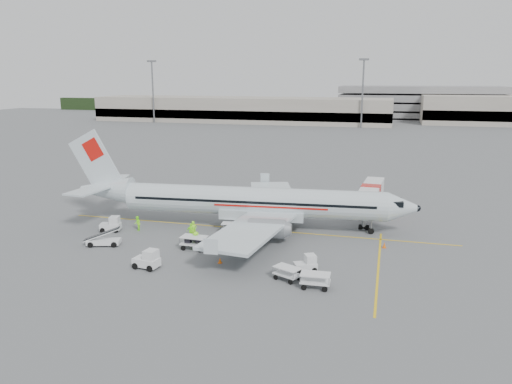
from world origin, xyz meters
TOP-DOWN VIEW (x-y plane):
  - ground at (0.00, 0.00)m, footprint 360.00×360.00m
  - stripe_lead at (0.00, 0.00)m, footprint 44.00×0.20m
  - stripe_cross at (14.00, -8.00)m, footprint 0.20×20.00m
  - terminal_west at (-40.00, 130.00)m, footprint 110.00×22.00m
  - parking_garage at (25.00, 160.00)m, footprint 62.00×24.00m
  - treeline at (0.00, 175.00)m, footprint 300.00×3.00m
  - mast_west at (-70.00, 118.00)m, footprint 3.20×1.20m
  - mast_center at (5.00, 118.00)m, footprint 3.20×1.20m
  - aircraft at (0.15, 0.49)m, footprint 40.53×33.07m
  - jet_bridge at (12.50, 8.42)m, footprint 3.85×15.12m
  - belt_loader at (-12.87, -9.13)m, footprint 4.57×2.75m
  - tug_fore at (7.85, -10.70)m, footprint 2.24×1.86m
  - tug_mid at (-5.88, -13.56)m, footprint 2.42×1.59m
  - tug_aft at (-14.76, -4.70)m, footprint 2.39×1.74m
  - cart_loaded_a at (-1.60, -2.00)m, footprint 2.39×1.61m
  - cart_loaded_b at (-3.65, -7.84)m, footprint 2.61×1.62m
  - cart_empty_a at (9.19, -13.96)m, footprint 2.43×1.50m
  - cart_empty_b at (6.70, -12.96)m, footprint 2.55×2.13m
  - cone_nose at (14.41, -2.59)m, footprint 0.37×0.37m
  - cone_port at (1.58, 10.51)m, footprint 0.33×0.33m
  - cone_stbd at (0.02, -10.75)m, footprint 0.35×0.35m
  - crew_a at (-4.93, -4.77)m, footprint 0.79×0.82m
  - crew_b at (-11.98, -3.76)m, footprint 0.91×0.99m
  - crew_c at (-3.66, -7.35)m, footprint 1.05×1.23m
  - crew_d at (-5.17, -4.87)m, footprint 1.05×0.64m

SIDE VIEW (x-z plane):
  - ground at x=0.00m, z-range 0.00..0.00m
  - stripe_lead at x=0.00m, z-range 0.00..0.01m
  - stripe_cross at x=14.00m, z-range 0.00..0.01m
  - cone_port at x=1.58m, z-range 0.00..0.54m
  - cone_stbd at x=0.02m, z-range 0.00..0.58m
  - cone_nose at x=14.41m, z-range 0.00..0.61m
  - cart_empty_b at x=6.70m, z-range 0.00..1.15m
  - cart_loaded_a at x=-1.60m, z-range 0.00..1.16m
  - cart_empty_a at x=9.19m, z-range 0.00..1.24m
  - cart_loaded_b at x=-3.65m, z-range 0.00..1.33m
  - tug_fore at x=7.85m, z-range 0.00..1.50m
  - crew_b at x=-11.98m, z-range 0.00..1.65m
  - crew_c at x=-3.66m, z-range 0.00..1.65m
  - tug_aft at x=-14.76m, z-range 0.00..1.66m
  - crew_d at x=-5.17m, z-range 0.00..1.66m
  - tug_mid at x=-5.88m, z-range 0.00..1.75m
  - crew_a at x=-4.93m, z-range 0.00..1.89m
  - belt_loader at x=-12.87m, z-range 0.00..2.33m
  - jet_bridge at x=12.50m, z-range 0.00..3.93m
  - treeline at x=0.00m, z-range 0.00..6.00m
  - terminal_west at x=-40.00m, z-range 0.00..9.00m
  - aircraft at x=0.15m, z-range 0.00..10.49m
  - parking_garage at x=25.00m, z-range 0.00..14.00m
  - mast_west at x=-70.00m, z-range 0.00..22.00m
  - mast_center at x=5.00m, z-range 0.00..22.00m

